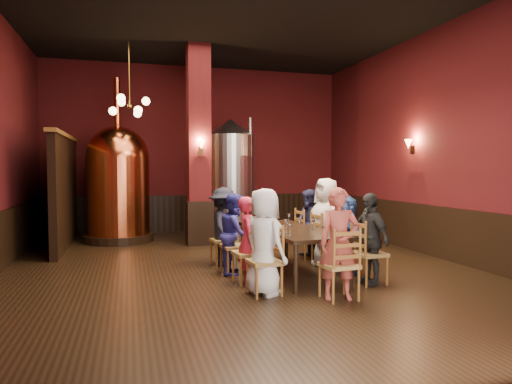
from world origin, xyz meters
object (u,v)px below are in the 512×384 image
object	(u,v)px
person_1	(248,240)
steel_vessel	(231,178)
person_0	(264,242)
dining_table	(290,232)
copper_kettle	(118,182)
person_2	(235,234)
rose_vase	(273,211)

from	to	relation	value
person_1	steel_vessel	xyz separation A→B (m)	(0.78, 4.76, 0.84)
person_0	steel_vessel	distance (m)	5.53
dining_table	person_0	world-z (taller)	person_0
person_0	person_1	size ratio (longest dim) A/B	1.12
person_1	copper_kettle	world-z (taller)	copper_kettle
person_1	person_0	bearing A→B (deg)	-162.50
dining_table	copper_kettle	size ratio (longest dim) A/B	0.64
copper_kettle	person_0	bearing A→B (deg)	-69.25
person_0	person_2	bearing A→B (deg)	-19.03
person_1	person_2	xyz separation A→B (m)	(-0.05, 0.66, 0.01)
dining_table	rose_vase	size ratio (longest dim) A/B	7.22
dining_table	person_0	bearing A→B (deg)	-130.36
copper_kettle	person_1	bearing A→B (deg)	-67.15
person_1	steel_vessel	distance (m)	4.90
person_0	rose_vase	world-z (taller)	person_0
dining_table	person_0	size ratio (longest dim) A/B	1.69
rose_vase	copper_kettle	bearing A→B (deg)	128.32
dining_table	person_1	world-z (taller)	person_1
dining_table	rose_vase	world-z (taller)	rose_vase
person_0	steel_vessel	xyz separation A→B (m)	(0.73, 5.43, 0.76)
person_2	copper_kettle	world-z (taller)	copper_kettle
copper_kettle	rose_vase	bearing A→B (deg)	-51.68
steel_vessel	person_1	bearing A→B (deg)	-99.32
dining_table	person_2	world-z (taller)	person_2
steel_vessel	person_0	bearing A→B (deg)	-97.62
copper_kettle	rose_vase	distance (m)	4.45
steel_vessel	rose_vase	distance (m)	3.60
person_1	person_2	bearing A→B (deg)	17.50
dining_table	person_2	distance (m)	0.91
person_2	rose_vase	world-z (taller)	person_2
dining_table	copper_kettle	world-z (taller)	copper_kettle
dining_table	copper_kettle	xyz separation A→B (m)	(-2.79, 4.27, 0.72)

